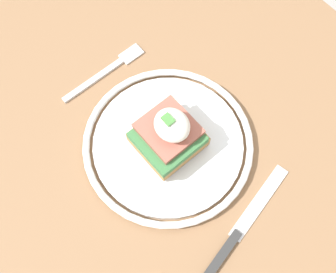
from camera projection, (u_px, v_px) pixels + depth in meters
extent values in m
plane|color=#9E9993|center=(175.00, 232.00, 1.30)|extent=(6.00, 6.00, 0.00)
cube|color=#846042|center=(183.00, 147.00, 0.63)|extent=(1.07, 0.71, 0.03)
cylinder|color=#846042|center=(147.00, 12.00, 1.18)|extent=(0.06, 0.06, 0.71)
cylinder|color=silver|center=(168.00, 144.00, 0.61)|extent=(0.22, 0.22, 0.01)
torus|color=white|center=(168.00, 143.00, 0.60)|extent=(0.25, 0.25, 0.01)
cube|color=#9E703D|center=(168.00, 139.00, 0.59)|extent=(0.08, 0.09, 0.02)
cube|color=#38703D|center=(168.00, 138.00, 0.57)|extent=(0.08, 0.08, 0.01)
cube|color=#9E5647|center=(168.00, 129.00, 0.57)|extent=(0.07, 0.07, 0.01)
ellipsoid|color=white|center=(172.00, 125.00, 0.55)|extent=(0.05, 0.04, 0.03)
cube|color=#47843D|center=(168.00, 119.00, 0.53)|extent=(0.02, 0.01, 0.00)
cube|color=silver|center=(94.00, 80.00, 0.65)|extent=(0.01, 0.11, 0.00)
cube|color=silver|center=(131.00, 54.00, 0.67)|extent=(0.02, 0.04, 0.00)
cube|color=#2D2D2D|center=(218.00, 260.00, 0.55)|extent=(0.03, 0.09, 0.01)
cube|color=silver|center=(259.00, 202.00, 0.58)|extent=(0.04, 0.13, 0.00)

